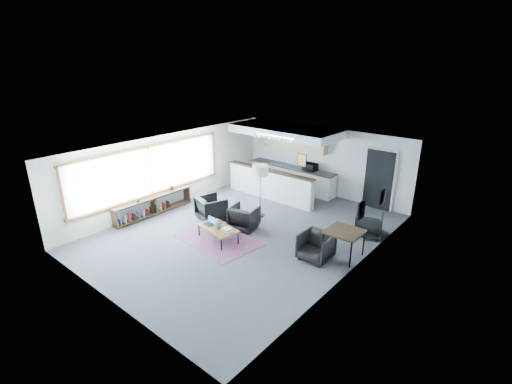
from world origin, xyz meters
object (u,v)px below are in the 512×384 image
Objects in this scene: dining_chair_near at (316,248)px; dining_chair_far at (369,225)px; floor_lamp at (260,172)px; dining_table at (344,233)px; coffee_table at (218,228)px; armchair_right at (244,216)px; laptop at (210,222)px; armchair_left at (211,207)px; ceramic_pot at (218,224)px; microwave at (310,166)px; book_stack at (227,230)px.

dining_chair_far is at bearing 76.77° from dining_chair_near.
dining_table is (3.42, -0.65, -0.86)m from floor_lamp.
armchair_right is at bearing 97.26° from coffee_table.
laptop is at bearing -94.81° from floor_lamp.
dining_table is (3.25, 1.50, 0.31)m from coffee_table.
armchair_left reaches higher than dining_chair_far.
coffee_table is 5.10× the size of ceramic_pot.
microwave is (-0.14, 5.11, 0.56)m from ceramic_pot.
floor_lamp is 3.76m from dining_chair_far.
ceramic_pot is at bearing 161.27° from armchair_left.
laptop reaches higher than coffee_table.
ceramic_pot is 0.29× the size of dining_table.
ceramic_pot is 2.88m from dining_chair_near.
book_stack is 0.33× the size of dining_table.
ceramic_pot is 0.87× the size of book_stack.
dining_chair_near is at bearing -162.68° from armchair_left.
armchair_left is at bearing -172.48° from dining_table.
armchair_right reaches higher than coffee_table.
laptop is at bearing 178.25° from book_stack.
dining_chair_near is (2.40, 0.90, -0.11)m from book_stack.
dining_chair_far is (2.88, 3.12, -0.12)m from book_stack.
book_stack is at bearing 92.80° from armchair_right.
coffee_table is at bearing -1.40° from laptop.
ceramic_pot is 0.15× the size of floor_lamp.
laptop is 0.62× the size of microwave.
ceramic_pot is at bearing -87.58° from microwave.
dining_table reaches higher than ceramic_pot.
armchair_left is at bearing -5.19° from armchair_right.
armchair_left is 0.94× the size of dining_table.
laptop is at bearing -91.95° from microwave.
armchair_right is at bearing 72.32° from laptop.
book_stack is 1.84m from armchair_left.
ceramic_pot is 3.55m from dining_table.
floor_lamp reaches higher than laptop.
dining_table is (3.21, 1.52, 0.15)m from ceramic_pot.
laptop is 0.37× the size of armchair_left.
floor_lamp reaches higher than armchair_right.
floor_lamp is at bearing 104.37° from coffee_table.
ceramic_pot is 1.58m from armchair_left.
coffee_table is 4.20× the size of laptop.
laptop is 0.40m from ceramic_pot.
armchair_right is at bearing -78.30° from floor_lamp.
floor_lamp is at bearing -2.92° from dining_chair_far.
dining_table is 1.33× the size of dining_chair_near.
book_stack is 4.25m from dining_chair_far.
ceramic_pot reaches higher than dining_chair_far.
book_stack is 2.56m from dining_chair_near.
dining_chair_near is at bearing 27.95° from coffee_table.
dining_chair_near is at bearing 20.54° from book_stack.
laptop is at bearing -157.70° from dining_table.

